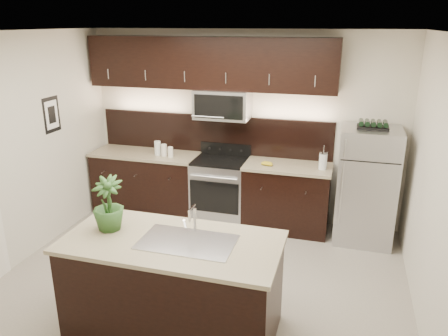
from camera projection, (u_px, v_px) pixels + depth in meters
The scene contains 12 objects.
ground at pixel (199, 285), 4.87m from camera, with size 4.50×4.50×0.00m, color gray.
room_walls at pixel (184, 138), 4.33m from camera, with size 4.52×4.02×2.71m.
counter_run at pixel (207, 189), 6.38m from camera, with size 3.51×0.65×0.94m.
upper_fixtures at pixel (211, 71), 5.97m from camera, with size 3.49×0.40×1.66m.
island at pixel (173, 285), 4.04m from camera, with size 1.96×0.96×0.94m.
sink_faucet at pixel (188, 240), 3.85m from camera, with size 0.84×0.50×0.28m.
refrigerator at pixel (366, 186), 5.66m from camera, with size 0.74×0.67×1.53m, color #B2B2B7.
wine_rack at pixel (373, 125), 5.40m from camera, with size 0.38×0.23×0.09m.
plant at pixel (108, 204), 4.02m from camera, with size 0.29×0.29×0.51m, color #274C1E.
canisters at pixel (162, 150), 6.31m from camera, with size 0.30×0.13×0.20m.
french_press at pixel (323, 161), 5.72m from camera, with size 0.11×0.11×0.32m.
bananas at pixel (265, 163), 5.93m from camera, with size 0.17×0.13×0.05m, color gold.
Camera 1 is at (1.43, -3.96, 2.79)m, focal length 35.00 mm.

